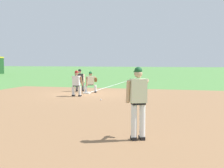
{
  "coord_description": "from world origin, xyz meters",
  "views": [
    {
      "loc": [
        -17.92,
        -6.28,
        2.02
      ],
      "look_at": [
        -7.16,
        -3.47,
        1.18
      ],
      "focal_mm": 50.0,
      "sensor_mm": 36.0,
      "label": 1
    }
  ],
  "objects_px": {
    "baseball": "(101,100)",
    "baserunner": "(77,82)",
    "first_baseman": "(91,81)",
    "umpire": "(80,79)",
    "first_base_bag": "(87,93)",
    "pitcher": "(138,99)"
  },
  "relations": [
    {
      "from": "baseball",
      "to": "umpire",
      "type": "distance_m",
      "value": 4.92
    },
    {
      "from": "first_base_bag",
      "to": "umpire",
      "type": "distance_m",
      "value": 1.67
    },
    {
      "from": "first_baseman",
      "to": "baserunner",
      "type": "bearing_deg",
      "value": 174.91
    },
    {
      "from": "first_base_bag",
      "to": "baseball",
      "type": "xyz_separation_m",
      "value": [
        -2.88,
        -1.76,
        -0.01
      ]
    },
    {
      "from": "baseball",
      "to": "baserunner",
      "type": "height_order",
      "value": "baserunner"
    },
    {
      "from": "first_baseman",
      "to": "baseball",
      "type": "bearing_deg",
      "value": -153.91
    },
    {
      "from": "pitcher",
      "to": "first_base_bag",
      "type": "bearing_deg",
      "value": 25.92
    },
    {
      "from": "pitcher",
      "to": "baserunner",
      "type": "distance_m",
      "value": 10.01
    },
    {
      "from": "first_baseman",
      "to": "umpire",
      "type": "distance_m",
      "value": 1.23
    },
    {
      "from": "pitcher",
      "to": "umpire",
      "type": "distance_m",
      "value": 12.79
    },
    {
      "from": "baseball",
      "to": "first_baseman",
      "type": "xyz_separation_m",
      "value": [
        3.37,
        1.65,
        0.69
      ]
    },
    {
      "from": "baseball",
      "to": "baserunner",
      "type": "relative_size",
      "value": 0.05
    },
    {
      "from": "first_baseman",
      "to": "umpire",
      "type": "bearing_deg",
      "value": 55.0
    },
    {
      "from": "first_baseman",
      "to": "pitcher",
      "type": "bearing_deg",
      "value": -155.62
    },
    {
      "from": "first_base_bag",
      "to": "baseball",
      "type": "distance_m",
      "value": 3.38
    },
    {
      "from": "first_baseman",
      "to": "baserunner",
      "type": "height_order",
      "value": "baserunner"
    },
    {
      "from": "pitcher",
      "to": "baseball",
      "type": "bearing_deg",
      "value": 23.58
    },
    {
      "from": "first_base_bag",
      "to": "baserunner",
      "type": "relative_size",
      "value": 0.26
    },
    {
      "from": "baseball",
      "to": "pitcher",
      "type": "distance_m",
      "value": 8.04
    },
    {
      "from": "first_base_bag",
      "to": "first_baseman",
      "type": "relative_size",
      "value": 0.28
    },
    {
      "from": "baseball",
      "to": "baserunner",
      "type": "bearing_deg",
      "value": 53.56
    },
    {
      "from": "first_base_bag",
      "to": "first_baseman",
      "type": "distance_m",
      "value": 0.85
    }
  ]
}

